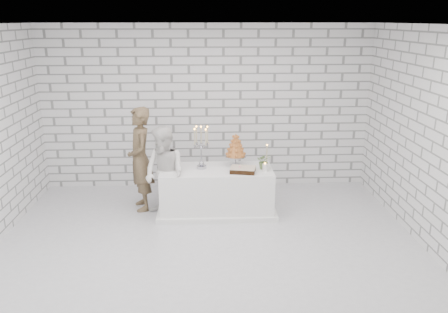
% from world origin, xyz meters
% --- Properties ---
extents(ground, '(6.00, 5.00, 0.01)m').
position_xyz_m(ground, '(0.00, 0.00, 0.00)').
color(ground, silver).
rests_on(ground, ground).
extents(ceiling, '(6.00, 5.00, 0.01)m').
position_xyz_m(ceiling, '(0.00, 0.00, 3.00)').
color(ceiling, white).
rests_on(ceiling, ground).
extents(wall_back, '(6.00, 0.01, 3.00)m').
position_xyz_m(wall_back, '(0.00, 2.50, 1.50)').
color(wall_back, white).
rests_on(wall_back, ground).
extents(wall_front, '(6.00, 0.01, 3.00)m').
position_xyz_m(wall_front, '(0.00, -2.50, 1.50)').
color(wall_front, white).
rests_on(wall_front, ground).
extents(wall_right, '(0.01, 5.00, 3.00)m').
position_xyz_m(wall_right, '(3.00, 0.00, 1.50)').
color(wall_right, white).
rests_on(wall_right, ground).
extents(cake_table, '(1.80, 0.80, 0.75)m').
position_xyz_m(cake_table, '(0.14, 1.20, 0.38)').
color(cake_table, white).
rests_on(cake_table, ground).
extents(groom, '(0.58, 0.72, 1.73)m').
position_xyz_m(groom, '(-1.10, 1.42, 0.86)').
color(groom, '#4E3D2B').
rests_on(groom, ground).
extents(bride, '(0.91, 0.90, 1.48)m').
position_xyz_m(bride, '(-0.68, 1.05, 0.74)').
color(bride, white).
rests_on(bride, ground).
extents(candelabra, '(0.32, 0.32, 0.70)m').
position_xyz_m(candelabra, '(-0.10, 1.25, 1.10)').
color(candelabra, '#9E9FA9').
rests_on(candelabra, cake_table).
extents(croquembouche, '(0.38, 0.38, 0.55)m').
position_xyz_m(croquembouche, '(0.46, 1.36, 1.02)').
color(croquembouche, '#934D1E').
rests_on(croquembouche, cake_table).
extents(chocolate_cake, '(0.43, 0.35, 0.08)m').
position_xyz_m(chocolate_cake, '(0.56, 1.02, 0.79)').
color(chocolate_cake, black).
rests_on(chocolate_cake, cake_table).
extents(pillar_candle, '(0.09, 0.09, 0.12)m').
position_xyz_m(pillar_candle, '(0.91, 1.06, 0.81)').
color(pillar_candle, white).
rests_on(pillar_candle, cake_table).
extents(extra_taper, '(0.07, 0.07, 0.32)m').
position_xyz_m(extra_taper, '(0.98, 1.42, 0.91)').
color(extra_taper, '#C1B791').
rests_on(extra_taper, cake_table).
extents(flowers, '(0.25, 0.22, 0.26)m').
position_xyz_m(flowers, '(0.91, 1.18, 0.88)').
color(flowers, '#456034').
rests_on(flowers, cake_table).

